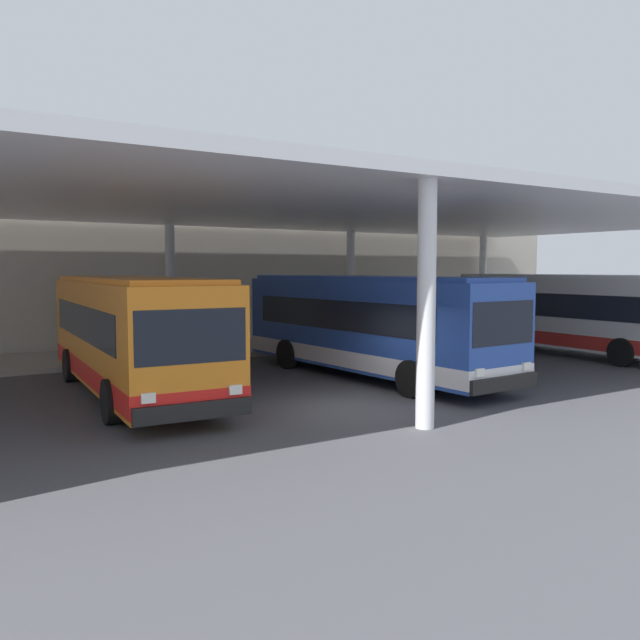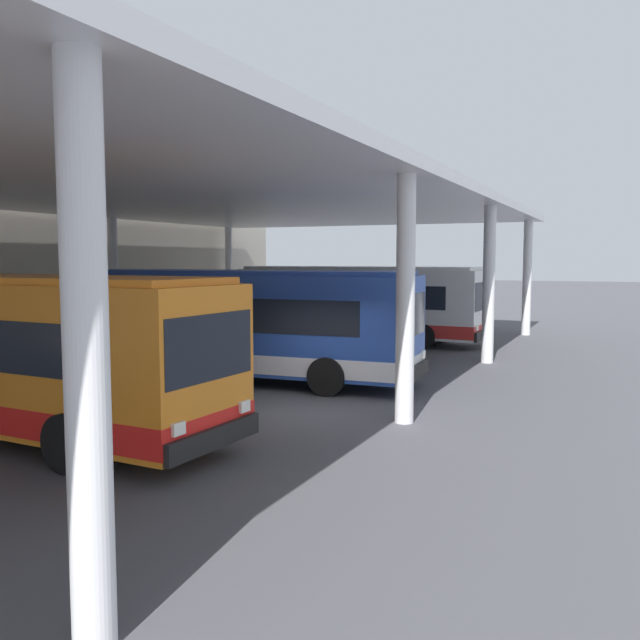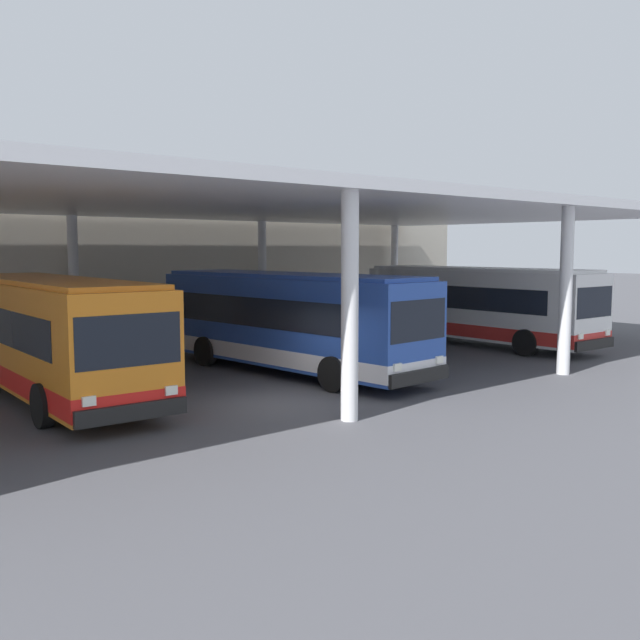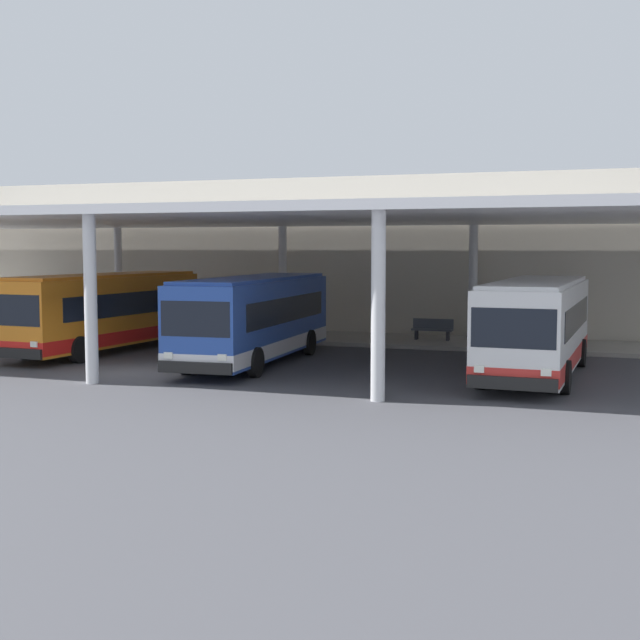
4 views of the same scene
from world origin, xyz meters
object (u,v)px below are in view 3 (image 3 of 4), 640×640
object	(u,v)px
bus_second_bay	(289,321)
bus_middle_bay	(477,304)
bench_waiting	(258,321)
bus_nearest_bay	(51,335)

from	to	relation	value
bus_second_bay	bus_middle_bay	world-z (taller)	same
bus_second_bay	bus_middle_bay	size ratio (longest dim) A/B	1.00
bus_middle_bay	bench_waiting	bearing A→B (deg)	122.30
bus_second_bay	bench_waiting	size ratio (longest dim) A/B	5.92
bus_nearest_bay	bus_second_bay	distance (m)	7.22
bus_nearest_bay	bus_middle_bay	xyz separation A→B (m)	(17.16, -0.98, 0.00)
bench_waiting	bus_second_bay	bearing A→B (deg)	-120.06
bus_middle_bay	bench_waiting	world-z (taller)	bus_middle_bay
bus_nearest_bay	bus_middle_bay	distance (m)	17.19
bus_middle_bay	bench_waiting	xyz separation A→B (m)	(-5.19, 8.21, -0.99)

